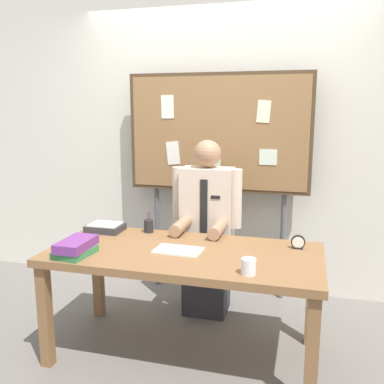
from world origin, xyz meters
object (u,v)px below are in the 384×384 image
at_px(person, 207,235).
at_px(bulletin_board, 218,136).
at_px(open_notebook, 178,250).
at_px(book_stack, 76,247).
at_px(desk, 184,263).
at_px(paper_tray, 105,227).
at_px(pen_holder, 149,226).
at_px(coffee_mug, 249,267).
at_px(desk_clock, 298,243).

distance_m(person, bulletin_board, 0.85).
bearing_deg(open_notebook, book_stack, -158.09).
relative_size(desk, book_stack, 6.07).
relative_size(open_notebook, paper_tray, 1.16).
xyz_separation_m(bulletin_board, open_notebook, (-0.03, -1.05, -0.67)).
distance_m(bulletin_board, book_stack, 1.56).
height_order(bulletin_board, pen_holder, bulletin_board).
bearing_deg(person, pen_holder, -140.87).
relative_size(coffee_mug, paper_tray, 0.35).
relative_size(desk, bulletin_board, 0.91).
relative_size(bulletin_board, open_notebook, 6.41).
bearing_deg(desk_clock, coffee_mug, -115.61).
bearing_deg(paper_tray, coffee_mug, -26.28).
bearing_deg(book_stack, paper_tray, 96.97).
relative_size(bulletin_board, paper_tray, 7.42).
bearing_deg(coffee_mug, book_stack, 178.23).
xyz_separation_m(desk_clock, pen_holder, (-1.08, 0.10, 0.01)).
relative_size(book_stack, open_notebook, 0.96).
bearing_deg(book_stack, pen_holder, 66.42).
bearing_deg(desk_clock, desk, -161.76).
xyz_separation_m(coffee_mug, pen_holder, (-0.83, 0.63, 0.00)).
bearing_deg(pen_holder, bulletin_board, 61.84).
bearing_deg(open_notebook, desk, 30.77).
height_order(pen_holder, paper_tray, pen_holder).
bearing_deg(pen_holder, person, 39.13).
bearing_deg(coffee_mug, desk_clock, 64.39).
distance_m(person, book_stack, 1.10).
bearing_deg(open_notebook, desk_clock, 18.86).
relative_size(person, desk_clock, 15.29).
height_order(desk, open_notebook, open_notebook).
distance_m(desk, person, 0.64).
distance_m(coffee_mug, pen_holder, 1.04).
relative_size(person, paper_tray, 5.38).
xyz_separation_m(desk, bulletin_board, (-0.00, 1.03, 0.76)).
xyz_separation_m(open_notebook, desk_clock, (0.74, 0.25, 0.03)).
distance_m(bulletin_board, pen_holder, 1.01).
height_order(person, open_notebook, person).
bearing_deg(person, book_stack, -125.13).
distance_m(book_stack, pen_holder, 0.65).
bearing_deg(desk, bulletin_board, 90.01).
bearing_deg(open_notebook, bulletin_board, 88.17).
relative_size(pen_holder, paper_tray, 0.62).
bearing_deg(pen_holder, book_stack, -113.58).
height_order(desk_clock, paper_tray, desk_clock).
distance_m(desk_clock, pen_holder, 1.08).
height_order(open_notebook, coffee_mug, coffee_mug).
bearing_deg(open_notebook, person, 87.07).
bearing_deg(book_stack, desk, 22.42).
xyz_separation_m(bulletin_board, book_stack, (-0.63, -1.29, -0.62)).
distance_m(bulletin_board, desk_clock, 1.24).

